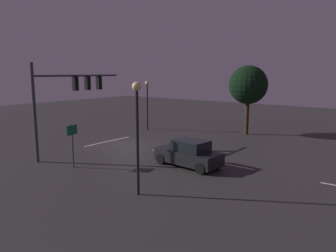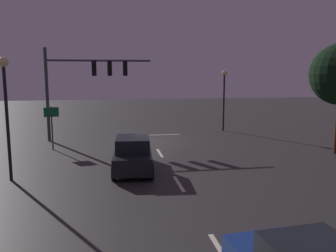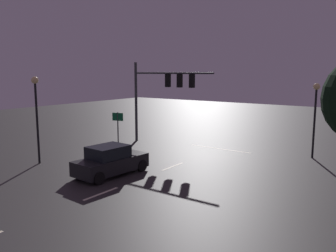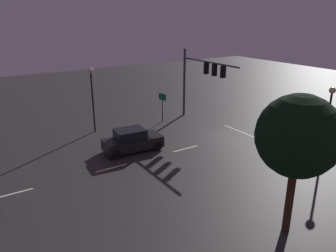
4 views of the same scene
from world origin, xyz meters
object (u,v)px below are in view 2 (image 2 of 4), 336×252
(car_approaching, at_px, (133,154))
(street_lamp_left_kerb, at_px, (224,89))
(route_sign, at_px, (52,119))
(street_lamp_right_kerb, at_px, (6,96))
(traffic_signal_assembly, at_px, (86,77))

(car_approaching, height_order, street_lamp_left_kerb, street_lamp_left_kerb)
(car_approaching, bearing_deg, route_sign, -49.74)
(street_lamp_left_kerb, distance_m, street_lamp_right_kerb, 18.01)
(route_sign, bearing_deg, car_approaching, 130.26)
(street_lamp_left_kerb, relative_size, route_sign, 1.84)
(traffic_signal_assembly, relative_size, street_lamp_right_kerb, 1.35)
(car_approaching, bearing_deg, traffic_signal_assembly, -72.27)
(car_approaching, xyz_separation_m, route_sign, (4.69, -5.54, 1.17))
(route_sign, bearing_deg, street_lamp_left_kerb, -157.82)
(street_lamp_left_kerb, bearing_deg, traffic_signal_assembly, 11.85)
(car_approaching, relative_size, street_lamp_left_kerb, 0.89)
(route_sign, bearing_deg, traffic_signal_assembly, -123.51)
(traffic_signal_assembly, distance_m, street_lamp_left_kerb, 11.25)
(street_lamp_right_kerb, bearing_deg, traffic_signal_assembly, -106.76)
(car_approaching, distance_m, street_lamp_right_kerb, 6.33)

